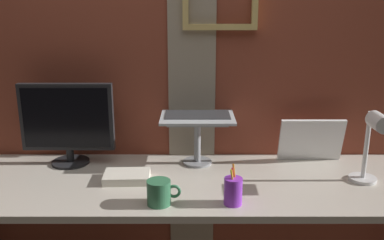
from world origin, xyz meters
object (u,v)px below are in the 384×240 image
at_px(laptop, 198,102).
at_px(whiteboard_panel, 312,140).
at_px(desk_lamp, 373,141).
at_px(monitor, 68,120).
at_px(coffee_mug, 160,192).
at_px(pen_cup, 234,191).

xyz_separation_m(laptop, whiteboard_panel, (0.56, -0.05, -0.18)).
height_order(laptop, desk_lamp, laptop).
bearing_deg(monitor, laptop, 7.47).
xyz_separation_m(monitor, coffee_mug, (0.47, -0.43, -0.17)).
relative_size(laptop, whiteboard_panel, 1.12).
bearing_deg(desk_lamp, laptop, 155.09).
relative_size(desk_lamp, pen_cup, 2.04).
distance_m(monitor, pen_cup, 0.88).
bearing_deg(laptop, pen_cup, -75.22).
bearing_deg(laptop, coffee_mug, -106.70).
relative_size(whiteboard_panel, pen_cup, 1.92).
xyz_separation_m(monitor, desk_lamp, (1.35, -0.26, -0.01)).
height_order(monitor, desk_lamp, monitor).
bearing_deg(laptop, whiteboard_panel, -5.35).
xyz_separation_m(whiteboard_panel, desk_lamp, (0.17, -0.29, 0.09)).
bearing_deg(coffee_mug, pen_cup, 0.01).
distance_m(desk_lamp, pen_cup, 0.64).
distance_m(laptop, coffee_mug, 0.58).
bearing_deg(monitor, whiteboard_panel, 1.42).
xyz_separation_m(laptop, pen_cup, (0.13, -0.51, -0.23)).
xyz_separation_m(monitor, laptop, (0.62, 0.08, 0.07)).
height_order(laptop, pen_cup, laptop).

